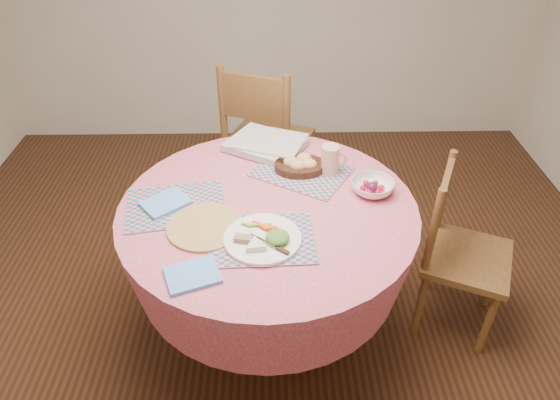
{
  "coord_description": "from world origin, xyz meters",
  "views": [
    {
      "loc": [
        0.02,
        -1.64,
        1.99
      ],
      "look_at": [
        0.05,
        0.0,
        0.78
      ],
      "focal_mm": 32.0,
      "sensor_mm": 36.0,
      "label": 1
    }
  ],
  "objects": [
    {
      "name": "chair_back",
      "position": [
        -0.02,
        0.97,
        0.52
      ],
      "size": [
        0.6,
        0.58,
        1.0
      ],
      "rotation": [
        0.0,
        0.0,
        2.76
      ],
      "color": "brown",
      "rests_on": "ground"
    },
    {
      "name": "ground",
      "position": [
        0.0,
        0.0,
        0.0
      ],
      "size": [
        4.0,
        4.0,
        0.0
      ],
      "primitive_type": "plane",
      "color": "#331C0F",
      "rests_on": "ground"
    },
    {
      "name": "napkin_near",
      "position": [
        -0.26,
        -0.4,
        0.76
      ],
      "size": [
        0.22,
        0.19,
        0.01
      ],
      "primitive_type": "cube",
      "rotation": [
        0.0,
        0.0,
        0.36
      ],
      "color": "#5F9AF5",
      "rests_on": "dining_table"
    },
    {
      "name": "placemat_back",
      "position": [
        0.15,
        0.25,
        0.75
      ],
      "size": [
        0.5,
        0.46,
        0.01
      ],
      "primitive_type": "cube",
      "rotation": [
        0.0,
        0.0,
        -0.54
      ],
      "color": "#136E5D",
      "rests_on": "dining_table"
    },
    {
      "name": "wicker_trivet",
      "position": [
        -0.24,
        -0.14,
        0.76
      ],
      "size": [
        0.3,
        0.3,
        0.01
      ],
      "primitive_type": "cylinder",
      "color": "#A07545",
      "rests_on": "dining_table"
    },
    {
      "name": "chair_right",
      "position": [
        0.87,
        0.06,
        0.44
      ],
      "size": [
        0.5,
        0.51,
        0.85
      ],
      "rotation": [
        0.0,
        0.0,
        1.15
      ],
      "color": "brown",
      "rests_on": "ground"
    },
    {
      "name": "napkin_far",
      "position": [
        -0.42,
        0.01,
        0.76
      ],
      "size": [
        0.23,
        0.22,
        0.01
      ],
      "primitive_type": "cube",
      "rotation": [
        0.0,
        0.0,
        0.69
      ],
      "color": "#5F9AF5",
      "rests_on": "placemat_left"
    },
    {
      "name": "bread_bowl",
      "position": [
        0.15,
        0.26,
        0.78
      ],
      "size": [
        0.23,
        0.23,
        0.08
      ],
      "color": "black",
      "rests_on": "placemat_back"
    },
    {
      "name": "placemat_left",
      "position": [
        -0.38,
        0.0,
        0.75
      ],
      "size": [
        0.45,
        0.36,
        0.01
      ],
      "primitive_type": "cube",
      "rotation": [
        0.0,
        0.0,
        0.17
      ],
      "color": "#136E5D",
      "rests_on": "dining_table"
    },
    {
      "name": "latte_mug",
      "position": [
        0.28,
        0.24,
        0.82
      ],
      "size": [
        0.12,
        0.08,
        0.13
      ],
      "color": "#C7AC89",
      "rests_on": "placemat_back"
    },
    {
      "name": "newspaper_stack",
      "position": [
        -0.01,
        0.46,
        0.78
      ],
      "size": [
        0.43,
        0.4,
        0.04
      ],
      "rotation": [
        0.0,
        0.0,
        -0.53
      ],
      "color": "silver",
      "rests_on": "dining_table"
    },
    {
      "name": "fruit_bowl",
      "position": [
        0.44,
        0.09,
        0.78
      ],
      "size": [
        0.19,
        0.19,
        0.06
      ],
      "rotation": [
        0.0,
        0.0,
        0.03
      ],
      "color": "white",
      "rests_on": "dining_table"
    },
    {
      "name": "placemat_front",
      "position": [
        -0.02,
        -0.21,
        0.75
      ],
      "size": [
        0.41,
        0.32,
        0.01
      ],
      "primitive_type": "cube",
      "rotation": [
        0.0,
        0.0,
        0.04
      ],
      "color": "#136E5D",
      "rests_on": "dining_table"
    },
    {
      "name": "dining_table",
      "position": [
        0.0,
        0.0,
        0.56
      ],
      "size": [
        1.24,
        1.24,
        0.75
      ],
      "color": "#E26982",
      "rests_on": "ground"
    },
    {
      "name": "dinner_plate",
      "position": [
        -0.01,
        -0.23,
        0.77
      ],
      "size": [
        0.29,
        0.29,
        0.05
      ],
      "rotation": [
        0.0,
        0.0,
        -0.21
      ],
      "color": "white",
      "rests_on": "placemat_front"
    }
  ]
}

